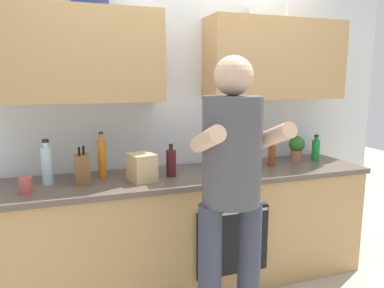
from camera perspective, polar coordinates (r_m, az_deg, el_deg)
ground_plane at (r=3.12m, az=0.07°, el=-20.91°), size 12.00×12.00×0.00m
back_wall_unit at (r=2.94m, az=-1.70°, el=8.01°), size 4.00×0.38×2.50m
counter at (r=2.91m, az=0.10°, el=-13.28°), size 2.84×0.67×0.90m
person_standing at (r=2.10m, az=6.30°, el=-5.89°), size 0.49×0.45×1.74m
bottle_soda at (r=3.40m, az=18.96°, el=-0.80°), size 0.07×0.07×0.23m
bottle_juice at (r=2.71m, az=-14.03°, el=-2.21°), size 0.06×0.06×0.34m
bottle_vinegar at (r=3.06m, az=12.47°, el=-1.65°), size 0.06×0.06×0.24m
bottle_wine at (r=2.68m, az=-3.33°, el=-2.95°), size 0.07×0.07×0.24m
bottle_water at (r=2.66m, az=-21.94°, el=-3.02°), size 0.07×0.07×0.31m
cup_tea at (r=2.94m, az=2.86°, el=-2.92°), size 0.07×0.07×0.09m
cup_ceramic at (r=2.51m, az=-24.78°, el=-5.99°), size 0.08×0.08×0.11m
mixing_bowl at (r=2.99m, az=8.63°, el=-2.91°), size 0.25×0.25×0.08m
knife_block at (r=2.59m, az=-16.94°, el=-3.84°), size 0.10×0.14×0.26m
potted_herb at (r=3.32m, az=16.20°, el=-0.47°), size 0.14×0.14×0.22m
grocery_bag_bread at (r=2.58m, az=-7.95°, el=-3.66°), size 0.21×0.23×0.19m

